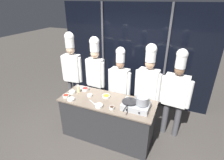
{
  "coord_description": "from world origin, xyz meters",
  "views": [
    {
      "loc": [
        1.26,
        -2.73,
        2.78
      ],
      "look_at": [
        0.0,
        0.25,
        1.25
      ],
      "focal_mm": 28.0,
      "sensor_mm": 36.0,
      "label": 1
    }
  ],
  "objects": [
    {
      "name": "chef_line",
      "position": [
        0.04,
        0.62,
        1.07
      ],
      "size": [
        0.55,
        0.25,
        1.86
      ],
      "rotation": [
        0.0,
        0.0,
        3.05
      ],
      "color": "#2D3856",
      "rests_on": "ground_plane"
    },
    {
      "name": "prep_bowl_soy_glaze",
      "position": [
        0.2,
        -0.24,
        0.93
      ],
      "size": [
        0.1,
        0.1,
        0.05
      ],
      "color": "white",
      "rests_on": "demo_counter"
    },
    {
      "name": "chef_sous",
      "position": [
        -0.59,
        0.64,
        1.22
      ],
      "size": [
        0.51,
        0.23,
        2.02
      ],
      "rotation": [
        0.0,
        0.0,
        3.06
      ],
      "color": "#2D3856",
      "rests_on": "ground_plane"
    },
    {
      "name": "chef_apprentice",
      "position": [
        1.24,
        0.6,
        1.1
      ],
      "size": [
        0.61,
        0.28,
        1.95
      ],
      "rotation": [
        0.0,
        0.0,
        3.05
      ],
      "color": "#4C4C51",
      "rests_on": "ground_plane"
    },
    {
      "name": "prep_bowl_garlic",
      "position": [
        -0.76,
        0.26,
        0.93
      ],
      "size": [
        0.1,
        0.1,
        0.04
      ],
      "color": "white",
      "rests_on": "demo_counter"
    },
    {
      "name": "portable_stove",
      "position": [
        0.6,
        -0.05,
        0.96
      ],
      "size": [
        0.5,
        0.37,
        0.12
      ],
      "color": "#B2B5BA",
      "rests_on": "demo_counter"
    },
    {
      "name": "prep_bowl_chicken",
      "position": [
        -0.05,
        -0.27,
        0.93
      ],
      "size": [
        0.15,
        0.15,
        0.05
      ],
      "color": "white",
      "rests_on": "demo_counter"
    },
    {
      "name": "chef_head",
      "position": [
        -1.24,
        0.64,
        1.23
      ],
      "size": [
        0.54,
        0.26,
        2.08
      ],
      "rotation": [
        0.0,
        0.0,
        3.24
      ],
      "color": "#4C4C51",
      "rests_on": "ground_plane"
    },
    {
      "name": "frying_pan",
      "position": [
        0.49,
        -0.05,
        1.04
      ],
      "size": [
        0.31,
        0.53,
        0.04
      ],
      "color": "#232326",
      "rests_on": "portable_stove"
    },
    {
      "name": "ground_plane",
      "position": [
        0.0,
        0.0,
        0.0
      ],
      "size": [
        24.0,
        24.0,
        0.0
      ],
      "primitive_type": "plane",
      "color": "#47423D"
    },
    {
      "name": "prep_bowl_chili_flakes",
      "position": [
        -0.85,
        -0.2,
        0.93
      ],
      "size": [
        0.14,
        0.14,
        0.05
      ],
      "color": "white",
      "rests_on": "demo_counter"
    },
    {
      "name": "prep_bowl_bean_sprouts",
      "position": [
        -0.68,
        -0.27,
        0.93
      ],
      "size": [
        0.15,
        0.15,
        0.04
      ],
      "color": "white",
      "rests_on": "demo_counter"
    },
    {
      "name": "window_wall_back",
      "position": [
        0.0,
        1.71,
        1.35
      ],
      "size": [
        4.13,
        0.09,
        2.7
      ],
      "color": "black",
      "rests_on": "ground_plane"
    },
    {
      "name": "prep_bowl_carrots",
      "position": [
        -0.08,
        0.12,
        0.93
      ],
      "size": [
        0.17,
        0.17,
        0.04
      ],
      "color": "white",
      "rests_on": "demo_counter"
    },
    {
      "name": "stock_pot",
      "position": [
        0.72,
        -0.05,
        1.11
      ],
      "size": [
        0.26,
        0.23,
        0.15
      ],
      "color": "#93969B",
      "rests_on": "portable_stove"
    },
    {
      "name": "chef_pastry",
      "position": [
        0.68,
        0.58,
        1.17
      ],
      "size": [
        0.55,
        0.25,
        2.0
      ],
      "rotation": [
        0.0,
        0.0,
        3.06
      ],
      "color": "#232326",
      "rests_on": "ground_plane"
    },
    {
      "name": "prep_bowl_bell_pepper",
      "position": [
        -0.63,
        0.21,
        0.94
      ],
      "size": [
        0.16,
        0.16,
        0.06
      ],
      "color": "white",
      "rests_on": "demo_counter"
    },
    {
      "name": "squeeze_bottle_oil",
      "position": [
        -0.72,
        0.08,
        1.0
      ],
      "size": [
        0.06,
        0.06,
        0.19
      ],
      "color": "beige",
      "rests_on": "demo_counter"
    },
    {
      "name": "prep_bowl_shrimp",
      "position": [
        -0.41,
        0.02,
        0.93
      ],
      "size": [
        0.11,
        0.11,
        0.04
      ],
      "color": "white",
      "rests_on": "demo_counter"
    },
    {
      "name": "serving_spoon_slotted",
      "position": [
        -0.2,
        -0.21,
        0.91
      ],
      "size": [
        0.22,
        0.14,
        0.02
      ],
      "color": "#B2B5BA",
      "rests_on": "demo_counter"
    },
    {
      "name": "demo_counter",
      "position": [
        0.0,
        0.0,
        0.45
      ],
      "size": [
        1.93,
        0.76,
        0.9
      ],
      "color": "#2D2D30",
      "rests_on": "ground_plane"
    },
    {
      "name": "prep_bowl_rice",
      "position": [
        -0.82,
        -0.02,
        0.93
      ],
      "size": [
        0.14,
        0.14,
        0.05
      ],
      "color": "white",
      "rests_on": "demo_counter"
    }
  ]
}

